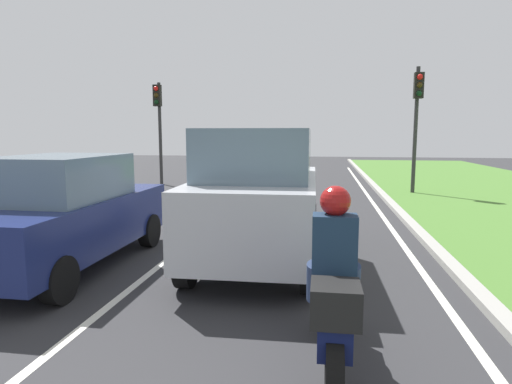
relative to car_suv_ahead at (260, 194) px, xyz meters
The scene contains 10 objects.
ground_plane 5.87m from the car_suv_ahead, 99.15° to the left, with size 60.00×60.00×0.00m, color #2D2D30.
lane_line_center 6.01m from the car_suv_ahead, 105.87° to the left, with size 0.12×32.00×0.01m, color silver.
lane_line_right_edge 6.39m from the car_suv_ahead, 64.67° to the left, with size 0.12×32.00×0.01m, color silver.
curb_right 6.60m from the car_suv_ahead, 60.69° to the left, with size 0.24×48.00×0.12m, color #9E9B93.
car_suv_ahead is the anchor object (origin of this frame).
car_sedan_left_lane 3.23m from the car_suv_ahead, 163.49° to the right, with size 1.85×4.31×1.86m.
motorcycle 3.67m from the car_suv_ahead, 70.73° to the right, with size 0.40×1.90×1.01m.
rider_person 3.57m from the car_suv_ahead, 70.48° to the right, with size 0.50×0.40×1.16m.
traffic_light_near_right 10.24m from the car_suv_ahead, 64.34° to the left, with size 0.32×0.50×4.59m.
traffic_light_overhead_left 12.35m from the car_suv_ahead, 119.43° to the left, with size 0.32×0.50×4.40m.
Camera 1 is at (1.99, 1.07, 2.20)m, focal length 30.11 mm.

